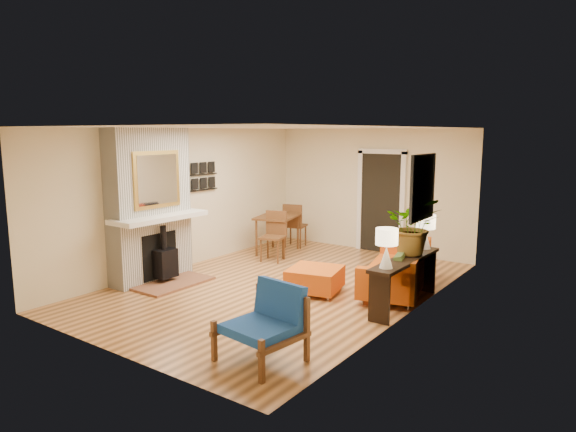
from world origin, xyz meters
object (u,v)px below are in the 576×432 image
(blue_chair, at_px, (268,319))
(console_table, at_px, (405,268))
(lamp_near, at_px, (387,243))
(houseplant, at_px, (414,226))
(dining_table, at_px, (281,223))
(sofa, at_px, (401,270))
(ottoman, at_px, (315,278))
(lamp_far, at_px, (426,227))

(blue_chair, height_order, console_table, blue_chair)
(lamp_near, xyz_separation_m, houseplant, (-0.01, 0.95, 0.10))
(dining_table, xyz_separation_m, lamp_near, (3.45, -2.31, 0.42))
(sofa, bearing_deg, console_table, -62.54)
(ottoman, height_order, lamp_far, lamp_far)
(lamp_far, bearing_deg, lamp_near, -90.00)
(sofa, height_order, blue_chair, blue_chair)
(console_table, distance_m, lamp_near, 0.83)
(blue_chair, xyz_separation_m, lamp_far, (0.56, 3.30, 0.60))
(ottoman, relative_size, lamp_near, 1.74)
(houseplant, bearing_deg, lamp_far, 88.78)
(lamp_near, xyz_separation_m, lamp_far, (0.00, 1.42, 0.00))
(sofa, xyz_separation_m, console_table, (0.34, -0.66, 0.23))
(blue_chair, height_order, lamp_near, lamp_near)
(ottoman, distance_m, blue_chair, 2.50)
(houseplant, bearing_deg, sofa, 130.85)
(sofa, bearing_deg, ottoman, -141.01)
(dining_table, distance_m, lamp_far, 3.59)
(sofa, distance_m, lamp_near, 1.55)
(console_table, xyz_separation_m, lamp_far, (0.00, 0.75, 0.49))
(blue_chair, xyz_separation_m, dining_table, (-2.90, 4.19, 0.18))
(houseplant, bearing_deg, dining_table, 158.35)
(ottoman, xyz_separation_m, lamp_far, (1.42, 0.96, 0.83))
(ottoman, height_order, lamp_near, lamp_near)
(sofa, height_order, console_table, sofa)
(lamp_near, bearing_deg, lamp_far, 90.00)
(ottoman, distance_m, houseplant, 1.76)
(lamp_near, bearing_deg, houseplant, 90.60)
(blue_chair, height_order, lamp_far, lamp_far)
(console_table, bearing_deg, lamp_far, 90.00)
(lamp_far, bearing_deg, ottoman, -146.04)
(ottoman, height_order, blue_chair, blue_chair)
(sofa, xyz_separation_m, lamp_far, (0.34, 0.08, 0.71))
(console_table, bearing_deg, sofa, 117.46)
(ottoman, bearing_deg, blue_chair, -69.71)
(sofa, bearing_deg, blue_chair, -93.80)
(sofa, xyz_separation_m, ottoman, (-1.08, -0.87, -0.12))
(blue_chair, xyz_separation_m, houseplant, (0.55, 2.83, 0.70))
(ottoman, bearing_deg, sofa, 38.99)
(dining_table, xyz_separation_m, lamp_far, (3.45, -0.90, 0.42))
(houseplant, bearing_deg, ottoman, -160.97)
(ottoman, xyz_separation_m, dining_table, (-2.03, 1.85, 0.41))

